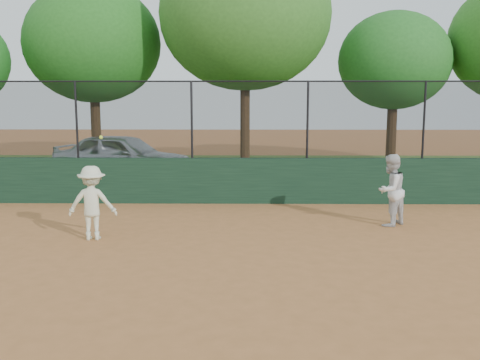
{
  "coord_description": "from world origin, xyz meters",
  "views": [
    {
      "loc": [
        0.93,
        -7.89,
        2.74
      ],
      "look_at": [
        0.8,
        2.2,
        1.2
      ],
      "focal_mm": 40.0,
      "sensor_mm": 36.0,
      "label": 1
    }
  ],
  "objects_px": {
    "parked_car": "(122,157)",
    "tree_2": "(245,15)",
    "player_second": "(390,190)",
    "tree_1": "(93,44)",
    "player_main": "(92,203)",
    "tree_3": "(394,61)"
  },
  "relations": [
    {
      "from": "parked_car",
      "to": "tree_2",
      "type": "relative_size",
      "value": 0.57
    },
    {
      "from": "player_second",
      "to": "tree_1",
      "type": "height_order",
      "value": "tree_1"
    },
    {
      "from": "parked_car",
      "to": "player_main",
      "type": "relative_size",
      "value": 2.28
    },
    {
      "from": "tree_2",
      "to": "tree_3",
      "type": "distance_m",
      "value": 5.63
    },
    {
      "from": "parked_car",
      "to": "player_second",
      "type": "xyz_separation_m",
      "value": [
        7.32,
        -6.5,
        -0.02
      ]
    },
    {
      "from": "tree_1",
      "to": "tree_3",
      "type": "xyz_separation_m",
      "value": [
        11.01,
        -0.33,
        -0.66
      ]
    },
    {
      "from": "tree_3",
      "to": "player_second",
      "type": "bearing_deg",
      "value": -104.9
    },
    {
      "from": "parked_car",
      "to": "tree_3",
      "type": "xyz_separation_m",
      "value": [
        9.54,
        1.84,
        3.28
      ]
    },
    {
      "from": "tree_1",
      "to": "tree_2",
      "type": "bearing_deg",
      "value": -7.21
    },
    {
      "from": "parked_car",
      "to": "tree_2",
      "type": "bearing_deg",
      "value": -54.93
    },
    {
      "from": "player_main",
      "to": "tree_1",
      "type": "height_order",
      "value": "tree_1"
    },
    {
      "from": "tree_3",
      "to": "tree_1",
      "type": "bearing_deg",
      "value": 178.3
    },
    {
      "from": "player_second",
      "to": "tree_2",
      "type": "xyz_separation_m",
      "value": [
        -3.18,
        7.96,
        4.85
      ]
    },
    {
      "from": "parked_car",
      "to": "tree_1",
      "type": "distance_m",
      "value": 4.74
    },
    {
      "from": "tree_3",
      "to": "parked_car",
      "type": "bearing_deg",
      "value": -169.07
    },
    {
      "from": "parked_car",
      "to": "tree_1",
      "type": "relative_size",
      "value": 0.68
    },
    {
      "from": "player_main",
      "to": "parked_car",
      "type": "bearing_deg",
      "value": 98.77
    },
    {
      "from": "player_main",
      "to": "tree_1",
      "type": "xyz_separation_m",
      "value": [
        -2.66,
        9.9,
        4.02
      ]
    },
    {
      "from": "parked_car",
      "to": "tree_2",
      "type": "height_order",
      "value": "tree_2"
    },
    {
      "from": "player_main",
      "to": "tree_3",
      "type": "height_order",
      "value": "tree_3"
    },
    {
      "from": "player_second",
      "to": "tree_3",
      "type": "xyz_separation_m",
      "value": [
        2.22,
        8.34,
        3.3
      ]
    },
    {
      "from": "player_main",
      "to": "tree_1",
      "type": "distance_m",
      "value": 11.01
    }
  ]
}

